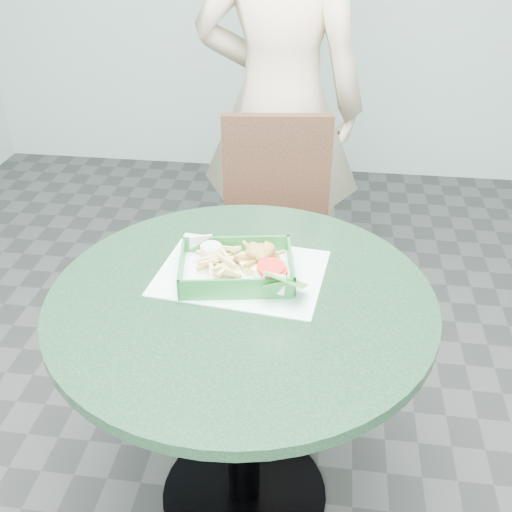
# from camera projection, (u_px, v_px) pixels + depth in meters

# --- Properties ---
(floor) EXTENTS (4.00, 5.00, 0.02)m
(floor) POSITION_uv_depth(u_px,v_px,m) (244.00, 495.00, 1.86)
(floor) COLOR #303335
(floor) RESTS_ON ground
(cafe_table) EXTENTS (0.94, 0.94, 0.75)m
(cafe_table) POSITION_uv_depth(u_px,v_px,m) (242.00, 354.00, 1.55)
(cafe_table) COLOR black
(cafe_table) RESTS_ON floor
(dining_chair) EXTENTS (0.40, 0.40, 0.93)m
(dining_chair) POSITION_uv_depth(u_px,v_px,m) (273.00, 228.00, 2.21)
(dining_chair) COLOR #412515
(dining_chair) RESTS_ON floor
(diner_person) EXTENTS (0.80, 0.56, 2.10)m
(diner_person) POSITION_uv_depth(u_px,v_px,m) (281.00, 64.00, 2.19)
(diner_person) COLOR #C8AE8D
(diner_person) RESTS_ON floor
(placemat) EXTENTS (0.45, 0.35, 0.00)m
(placemat) POSITION_uv_depth(u_px,v_px,m) (241.00, 279.00, 1.54)
(placemat) COLOR silver
(placemat) RESTS_ON cafe_table
(food_basket) EXTENTS (0.28, 0.21, 0.06)m
(food_basket) POSITION_uv_depth(u_px,v_px,m) (237.00, 277.00, 1.52)
(food_basket) COLOR #216C2C
(food_basket) RESTS_ON placemat
(crab_sandwich) EXTENTS (0.11, 0.11, 0.07)m
(crab_sandwich) POSITION_uv_depth(u_px,v_px,m) (261.00, 263.00, 1.51)
(crab_sandwich) COLOR #F4DA77
(crab_sandwich) RESTS_ON food_basket
(fries_pile) EXTENTS (0.13, 0.14, 0.05)m
(fries_pile) POSITION_uv_depth(u_px,v_px,m) (225.00, 265.00, 1.53)
(fries_pile) COLOR #D6B967
(fries_pile) RESTS_ON food_basket
(sauce_ramekin) EXTENTS (0.05, 0.05, 0.03)m
(sauce_ramekin) POSITION_uv_depth(u_px,v_px,m) (215.00, 254.00, 1.55)
(sauce_ramekin) COLOR white
(sauce_ramekin) RESTS_ON food_basket
(garnish_cup) EXTENTS (0.12, 0.12, 0.05)m
(garnish_cup) POSITION_uv_depth(u_px,v_px,m) (271.00, 286.00, 1.44)
(garnish_cup) COLOR white
(garnish_cup) RESTS_ON food_basket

